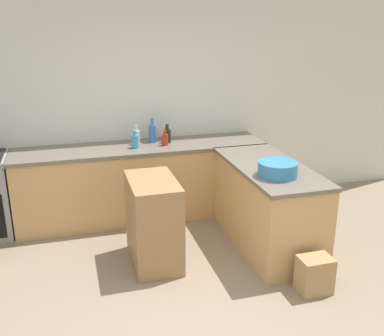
# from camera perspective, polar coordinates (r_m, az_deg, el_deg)

# --- Properties ---
(ground_plane) EXTENTS (14.00, 14.00, 0.00)m
(ground_plane) POSITION_cam_1_polar(r_m,az_deg,el_deg) (3.88, -0.53, -18.30)
(ground_plane) COLOR gray
(wall_back) EXTENTS (8.00, 0.06, 2.70)m
(wall_back) POSITION_cam_1_polar(r_m,az_deg,el_deg) (5.57, -7.29, 8.28)
(wall_back) COLOR silver
(wall_back) RESTS_ON ground_plane
(counter_back) EXTENTS (2.97, 0.68, 0.90)m
(counter_back) POSITION_cam_1_polar(r_m,az_deg,el_deg) (5.47, -6.33, -1.68)
(counter_back) COLOR tan
(counter_back) RESTS_ON ground_plane
(counter_peninsula) EXTENTS (0.69, 1.56, 0.90)m
(counter_peninsula) POSITION_cam_1_polar(r_m,az_deg,el_deg) (4.82, 9.49, -4.69)
(counter_peninsula) COLOR tan
(counter_peninsula) RESTS_ON ground_plane
(island_table) EXTENTS (0.45, 0.74, 0.87)m
(island_table) POSITION_cam_1_polar(r_m,az_deg,el_deg) (4.43, -4.91, -6.81)
(island_table) COLOR #997047
(island_table) RESTS_ON ground_plane
(mixing_bowl) EXTENTS (0.38, 0.38, 0.14)m
(mixing_bowl) POSITION_cam_1_polar(r_m,az_deg,el_deg) (4.33, 10.82, -0.13)
(mixing_bowl) COLOR teal
(mixing_bowl) RESTS_ON counter_peninsula
(hot_sauce_bottle) EXTENTS (0.07, 0.07, 0.18)m
(hot_sauce_bottle) POSITION_cam_1_polar(r_m,az_deg,el_deg) (5.31, -3.46, 3.67)
(hot_sauce_bottle) COLOR red
(hot_sauce_bottle) RESTS_ON counter_back
(dish_soap_bottle) EXTENTS (0.08, 0.08, 0.20)m
(dish_soap_bottle) POSITION_cam_1_polar(r_m,az_deg,el_deg) (5.23, -7.26, 3.41)
(dish_soap_bottle) COLOR #338CBF
(dish_soap_bottle) RESTS_ON counter_back
(vinegar_bottle_clear) EXTENTS (0.07, 0.07, 0.23)m
(vinegar_bottle_clear) POSITION_cam_1_polar(r_m,az_deg,el_deg) (5.38, -7.04, 3.96)
(vinegar_bottle_clear) COLOR silver
(vinegar_bottle_clear) RESTS_ON counter_back
(water_bottle_blue) EXTENTS (0.09, 0.09, 0.30)m
(water_bottle_blue) POSITION_cam_1_polar(r_m,az_deg,el_deg) (5.45, -5.04, 4.50)
(water_bottle_blue) COLOR #386BB7
(water_bottle_blue) RESTS_ON counter_back
(wine_bottle_dark) EXTENTS (0.09, 0.09, 0.22)m
(wine_bottle_dark) POSITION_cam_1_polar(r_m,az_deg,el_deg) (5.43, -3.16, 4.18)
(wine_bottle_dark) COLOR black
(wine_bottle_dark) RESTS_ON counter_back
(paper_bag) EXTENTS (0.29, 0.22, 0.34)m
(paper_bag) POSITION_cam_1_polar(r_m,az_deg,el_deg) (4.22, 15.29, -12.95)
(paper_bag) COLOR #A88456
(paper_bag) RESTS_ON ground_plane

